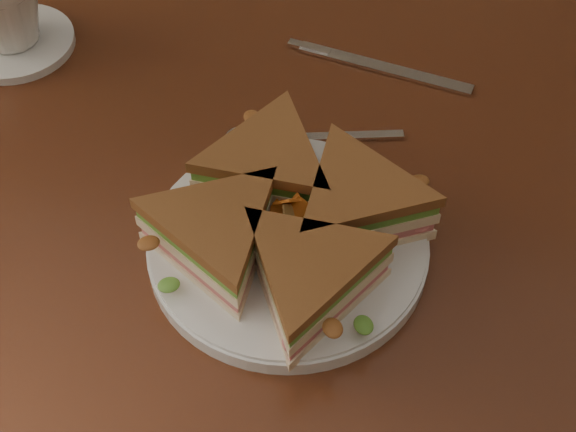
{
  "coord_description": "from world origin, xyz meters",
  "views": [
    {
      "loc": [
        0.02,
        -0.5,
        1.34
      ],
      "look_at": [
        -0.04,
        -0.07,
        0.8
      ],
      "focal_mm": 50.0,
      "sensor_mm": 36.0,
      "label": 1
    }
  ],
  "objects_px": {
    "plate": "(288,245)",
    "spoon": "(271,138)",
    "knife": "(372,65)",
    "coffee_cup": "(3,6)",
    "table": "(336,261)",
    "sandwich_wedges": "(288,220)",
    "saucer": "(15,43)"
  },
  "relations": [
    {
      "from": "sandwich_wedges",
      "to": "saucer",
      "type": "bearing_deg",
      "value": 144.63
    },
    {
      "from": "plate",
      "to": "knife",
      "type": "height_order",
      "value": "plate"
    },
    {
      "from": "coffee_cup",
      "to": "spoon",
      "type": "bearing_deg",
      "value": -16.12
    },
    {
      "from": "table",
      "to": "spoon",
      "type": "relative_size",
      "value": 6.58
    },
    {
      "from": "knife",
      "to": "coffee_cup",
      "type": "relative_size",
      "value": 2.18
    },
    {
      "from": "table",
      "to": "sandwich_wedges",
      "type": "bearing_deg",
      "value": -123.04
    },
    {
      "from": "spoon",
      "to": "saucer",
      "type": "distance_m",
      "value": 0.33
    },
    {
      "from": "sandwich_wedges",
      "to": "spoon",
      "type": "distance_m",
      "value": 0.15
    },
    {
      "from": "plate",
      "to": "sandwich_wedges",
      "type": "distance_m",
      "value": 0.04
    },
    {
      "from": "plate",
      "to": "spoon",
      "type": "bearing_deg",
      "value": 104.86
    },
    {
      "from": "sandwich_wedges",
      "to": "table",
      "type": "bearing_deg",
      "value": 56.96
    },
    {
      "from": "plate",
      "to": "knife",
      "type": "relative_size",
      "value": 1.21
    },
    {
      "from": "plate",
      "to": "coffee_cup",
      "type": "height_order",
      "value": "coffee_cup"
    },
    {
      "from": "table",
      "to": "spoon",
      "type": "bearing_deg",
      "value": 137.98
    },
    {
      "from": "spoon",
      "to": "coffee_cup",
      "type": "distance_m",
      "value": 0.34
    },
    {
      "from": "sandwich_wedges",
      "to": "coffee_cup",
      "type": "height_order",
      "value": "coffee_cup"
    },
    {
      "from": "sandwich_wedges",
      "to": "saucer",
      "type": "distance_m",
      "value": 0.43
    },
    {
      "from": "spoon",
      "to": "saucer",
      "type": "xyz_separation_m",
      "value": [
        -0.31,
        0.11,
        0.0
      ]
    },
    {
      "from": "sandwich_wedges",
      "to": "knife",
      "type": "xyz_separation_m",
      "value": [
        0.06,
        0.27,
        -0.04
      ]
    },
    {
      "from": "table",
      "to": "sandwich_wedges",
      "type": "height_order",
      "value": "sandwich_wedges"
    },
    {
      "from": "plate",
      "to": "spoon",
      "type": "relative_size",
      "value": 1.4
    },
    {
      "from": "table",
      "to": "plate",
      "type": "distance_m",
      "value": 0.13
    },
    {
      "from": "sandwich_wedges",
      "to": "knife",
      "type": "bearing_deg",
      "value": 77.51
    },
    {
      "from": "table",
      "to": "coffee_cup",
      "type": "height_order",
      "value": "coffee_cup"
    },
    {
      "from": "spoon",
      "to": "saucer",
      "type": "bearing_deg",
      "value": 150.21
    },
    {
      "from": "spoon",
      "to": "sandwich_wedges",
      "type": "bearing_deg",
      "value": -85.41
    },
    {
      "from": "saucer",
      "to": "coffee_cup",
      "type": "xyz_separation_m",
      "value": [
        0.0,
        0.0,
        0.05
      ]
    },
    {
      "from": "table",
      "to": "plate",
      "type": "xyz_separation_m",
      "value": [
        -0.04,
        -0.07,
        0.11
      ]
    },
    {
      "from": "sandwich_wedges",
      "to": "saucer",
      "type": "relative_size",
      "value": 2.31
    },
    {
      "from": "plate",
      "to": "spoon",
      "type": "distance_m",
      "value": 0.14
    },
    {
      "from": "spoon",
      "to": "knife",
      "type": "xyz_separation_m",
      "value": [
        0.1,
        0.13,
        -0.0
      ]
    },
    {
      "from": "sandwich_wedges",
      "to": "plate",
      "type": "bearing_deg",
      "value": 0.0
    }
  ]
}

